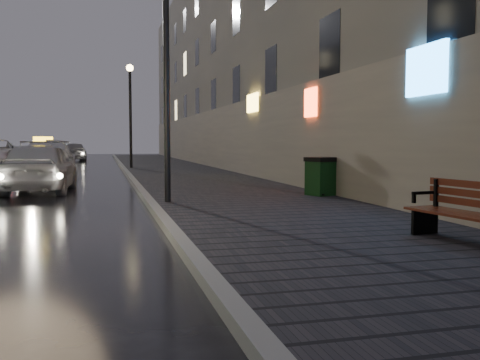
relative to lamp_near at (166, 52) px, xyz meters
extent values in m
plane|color=black|center=(-1.85, -6.00, -3.49)|extent=(120.00, 120.00, 0.00)
cube|color=black|center=(2.05, 15.00, -3.41)|extent=(4.60, 58.00, 0.15)
cube|color=slate|center=(-0.35, 15.00, -3.41)|extent=(0.20, 58.00, 0.15)
cube|color=#605B54|center=(5.25, 19.00, 3.01)|extent=(1.80, 50.00, 13.00)
cylinder|color=black|center=(0.00, 0.00, -0.84)|extent=(0.14, 0.14, 5.00)
cylinder|color=black|center=(0.00, 16.00, -0.84)|extent=(0.14, 0.14, 5.00)
sphere|color=#FFD88C|center=(0.00, 16.00, 1.76)|extent=(0.36, 0.36, 0.36)
cube|color=black|center=(3.17, -5.19, -3.16)|extent=(0.45, 0.11, 0.36)
cube|color=black|center=(3.37, -5.16, -2.84)|extent=(0.06, 0.06, 0.63)
cube|color=black|center=(3.13, -5.19, -2.72)|extent=(0.38, 0.09, 0.05)
cube|color=#4D1A10|center=(3.26, -5.86, -2.95)|extent=(0.77, 1.68, 0.04)
cube|color=#4D1A10|center=(3.48, -5.83, -2.69)|extent=(0.25, 1.61, 0.36)
cube|color=black|center=(3.95, 0.52, -2.91)|extent=(0.74, 0.74, 0.86)
cube|color=black|center=(3.95, 0.52, -2.43)|extent=(0.80, 0.80, 0.11)
imported|color=#BBBBC2|center=(-3.22, 4.77, -2.73)|extent=(2.03, 4.54, 1.52)
imported|color=white|center=(-3.76, 13.48, -2.70)|extent=(2.41, 5.54, 1.59)
imported|color=gray|center=(-3.60, 30.77, -2.76)|extent=(2.27, 4.48, 1.46)
camera|label=1|loc=(-1.41, -12.07, -1.97)|focal=40.00mm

